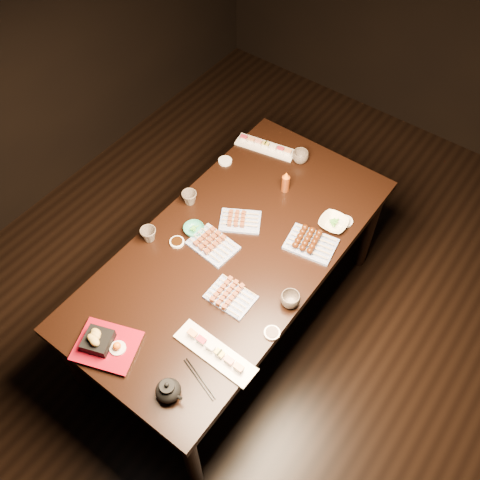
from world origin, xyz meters
name	(u,v)px	position (x,y,z in m)	size (l,w,h in m)	color
ground	(252,371)	(0.00, 0.00, 0.00)	(5.00, 5.00, 0.00)	black
dining_table	(235,288)	(-0.28, 0.20, 0.38)	(0.90, 1.80, 0.75)	black
sushi_platter_near	(215,351)	(0.00, -0.30, 0.77)	(0.40, 0.11, 0.05)	white
sushi_platter_far	(266,145)	(-0.57, 0.89, 0.77)	(0.35, 0.10, 0.04)	white
yakitori_plate_center	(213,243)	(-0.37, 0.15, 0.78)	(0.23, 0.17, 0.06)	#828EB6
yakitori_plate_right	(231,295)	(-0.12, -0.03, 0.78)	(0.21, 0.16, 0.05)	#828EB6
yakitori_plate_left	(240,219)	(-0.36, 0.36, 0.78)	(0.21, 0.15, 0.05)	#828EB6
tsukune_plate	(311,241)	(0.02, 0.45, 0.78)	(0.24, 0.18, 0.06)	#828EB6
edamame_bowl_green	(194,229)	(-0.51, 0.17, 0.77)	(0.11, 0.11, 0.03)	teal
edamame_bowl_cream	(334,223)	(0.04, 0.63, 0.77)	(0.14, 0.14, 0.04)	#F4E9C8
tempura_tray	(105,343)	(-0.40, -0.56, 0.80)	(0.27, 0.22, 0.10)	black
teacup_near_left	(149,235)	(-0.66, -0.01, 0.79)	(0.08, 0.08, 0.08)	brown
teacup_mid_right	(290,300)	(0.12, 0.11, 0.79)	(0.09, 0.09, 0.07)	brown
teacup_far_left	(189,198)	(-0.65, 0.31, 0.79)	(0.08, 0.08, 0.08)	brown
teacup_far_right	(300,157)	(-0.35, 0.92, 0.79)	(0.09, 0.09, 0.07)	brown
teapot	(168,389)	(-0.04, -0.55, 0.80)	(0.13, 0.13, 0.11)	black
condiment_bottle	(286,181)	(-0.30, 0.69, 0.82)	(0.04, 0.04, 0.13)	#62270D
sauce_dish_west	(177,242)	(-0.53, 0.06, 0.76)	(0.08, 0.08, 0.01)	white
sauce_dish_east	(345,221)	(0.08, 0.69, 0.76)	(0.08, 0.08, 0.01)	white
sauce_dish_se	(272,333)	(0.14, -0.07, 0.76)	(0.07, 0.07, 0.01)	white
sauce_dish_nw	(225,161)	(-0.69, 0.66, 0.76)	(0.08, 0.08, 0.01)	white
chopsticks_near	(99,348)	(-0.42, -0.58, 0.75)	(0.23, 0.02, 0.01)	black
chopsticks_se	(200,379)	(0.02, -0.43, 0.75)	(0.22, 0.02, 0.01)	black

